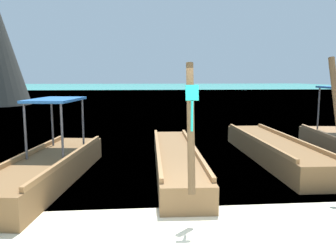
% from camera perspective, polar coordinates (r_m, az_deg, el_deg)
% --- Properties ---
extents(ground, '(120.00, 120.00, 0.00)m').
position_cam_1_polar(ground, '(5.21, 3.37, -18.72)').
color(ground, beige).
extents(sea_water, '(120.00, 120.00, 0.00)m').
position_cam_1_polar(sea_water, '(65.98, -4.41, 6.06)').
color(sea_water, '#2DB29E').
rests_on(sea_water, ground).
extents(longtail_boat_orange_ribbon, '(1.85, 5.63, 2.35)m').
position_cam_1_polar(longtail_boat_orange_ribbon, '(8.18, -19.38, -6.54)').
color(longtail_boat_orange_ribbon, brown).
rests_on(longtail_boat_orange_ribbon, ground).
extents(longtail_boat_turquoise_ribbon, '(1.20, 6.37, 2.60)m').
position_cam_1_polar(longtail_boat_turquoise_ribbon, '(8.74, 1.34, -5.60)').
color(longtail_boat_turquoise_ribbon, brown).
rests_on(longtail_boat_turquoise_ribbon, ground).
extents(longtail_boat_violet_ribbon, '(1.21, 6.49, 2.75)m').
position_cam_1_polar(longtail_boat_violet_ribbon, '(10.23, 17.10, -3.76)').
color(longtail_boat_violet_ribbon, brown).
rests_on(longtail_boat_violet_ribbon, ground).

